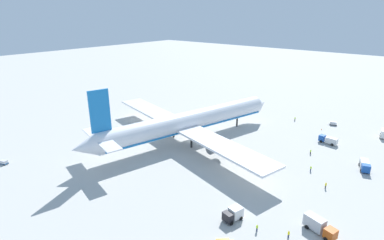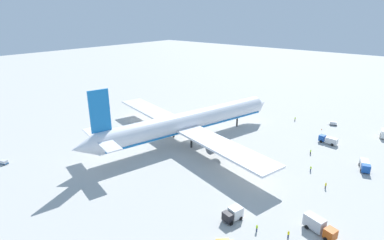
{
  "view_description": "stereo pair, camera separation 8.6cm",
  "coord_description": "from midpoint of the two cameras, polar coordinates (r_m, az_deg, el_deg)",
  "views": [
    {
      "loc": [
        -77.61,
        -65.93,
        44.0
      ],
      "look_at": [
        4.23,
        2.5,
        5.98
      ],
      "focal_mm": 28.38,
      "sensor_mm": 36.0,
      "label": 1
    },
    {
      "loc": [
        -77.56,
        -66.0,
        44.0
      ],
      "look_at": [
        4.23,
        2.5,
        5.98
      ],
      "focal_mm": 28.38,
      "sensor_mm": 36.0,
      "label": 2
    }
  ],
  "objects": [
    {
      "name": "baggage_cart_1",
      "position": [
        137.73,
        25.04,
        -0.57
      ],
      "size": [
        2.21,
        3.57,
        1.51
      ],
      "color": "#595B60",
      "rests_on": "ground"
    },
    {
      "name": "ground_worker_1",
      "position": [
        69.58,
        17.71,
        -19.76
      ],
      "size": [
        0.54,
        0.54,
        1.74
      ],
      "color": "navy",
      "rests_on": "ground"
    },
    {
      "name": "ground_worker_5",
      "position": [
        69.59,
        12.12,
        -19.21
      ],
      "size": [
        0.55,
        0.55,
        1.69
      ],
      "color": "navy",
      "rests_on": "ground"
    },
    {
      "name": "ground_worker_3",
      "position": [
        137.16,
        18.82,
        0.2
      ],
      "size": [
        0.55,
        0.55,
        1.71
      ],
      "color": "black",
      "rests_on": "ground"
    },
    {
      "name": "ground_worker_2",
      "position": [
        96.19,
        21.45,
        -8.5
      ],
      "size": [
        0.43,
        0.43,
        1.72
      ],
      "color": "navy",
      "rests_on": "ground"
    },
    {
      "name": "traffic_cone_2",
      "position": [
        146.0,
        7.45,
        2.02
      ],
      "size": [
        0.36,
        0.36,
        0.55
      ],
      "primitive_type": "cone",
      "color": "orange",
      "rests_on": "ground"
    },
    {
      "name": "airliner",
      "position": [
        107.65,
        -0.93,
        -0.43
      ],
      "size": [
        80.26,
        81.21,
        23.44
      ],
      "color": "white",
      "rests_on": "ground"
    },
    {
      "name": "service_truck_3",
      "position": [
        103.82,
        29.75,
        -7.39
      ],
      "size": [
        6.91,
        4.11,
        2.62
      ],
      "color": "#194CA5",
      "rests_on": "ground"
    },
    {
      "name": "service_truck_4",
      "position": [
        117.71,
        24.25,
        -3.41
      ],
      "size": [
        2.8,
        6.39,
        2.56
      ],
      "color": "#194CA5",
      "rests_on": "ground"
    },
    {
      "name": "traffic_cone_0",
      "position": [
        130.48,
        23.21,
        -1.62
      ],
      "size": [
        0.36,
        0.36,
        0.55
      ],
      "primitive_type": "cone",
      "color": "orange",
      "rests_on": "ground"
    },
    {
      "name": "baggage_cart_0",
      "position": [
        110.23,
        -31.88,
        -6.69
      ],
      "size": [
        2.25,
        3.38,
        1.24
      ],
      "color": "#26598C",
      "rests_on": "ground"
    },
    {
      "name": "ground_plane",
      "position": [
        110.93,
        -0.39,
        -3.75
      ],
      "size": [
        600.0,
        600.0,
        0.0
      ],
      "primitive_type": "plane",
      "color": "#B2B2AD"
    },
    {
      "name": "service_truck_1",
      "position": [
        71.41,
        7.77,
        -17.05
      ],
      "size": [
        4.95,
        3.48,
        2.89
      ],
      "color": "black",
      "rests_on": "ground"
    },
    {
      "name": "service_truck_0",
      "position": [
        72.59,
        22.74,
        -17.81
      ],
      "size": [
        4.06,
        7.31,
        3.16
      ],
      "color": "#BF4C14",
      "rests_on": "ground"
    },
    {
      "name": "ground_worker_0",
      "position": [
        107.18,
        21.42,
        -5.58
      ],
      "size": [
        0.55,
        0.55,
        1.66
      ],
      "color": "black",
      "rests_on": "ground"
    },
    {
      "name": "service_truck_2",
      "position": [
        133.07,
        32.47,
        -2.12
      ],
      "size": [
        6.11,
        3.06,
        3.12
      ],
      "color": "white",
      "rests_on": "ground"
    },
    {
      "name": "traffic_cone_1",
      "position": [
        145.91,
        -9.56,
        1.9
      ],
      "size": [
        0.36,
        0.36,
        0.55
      ],
      "primitive_type": "cone",
      "color": "orange",
      "rests_on": "ground"
    },
    {
      "name": "ground_worker_4",
      "position": [
        89.05,
        23.85,
        -11.18
      ],
      "size": [
        0.44,
        0.44,
        1.78
      ],
      "color": "#3F3F47",
      "rests_on": "ground"
    }
  ]
}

